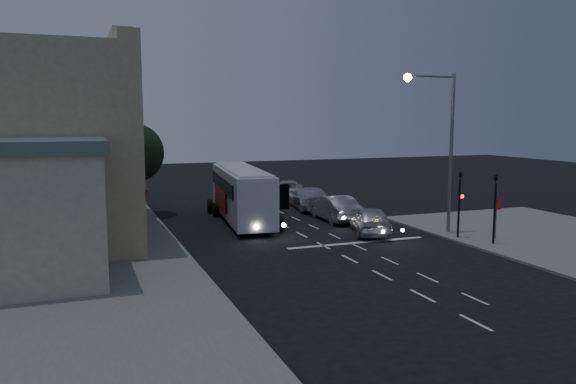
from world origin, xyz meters
name	(u,v)px	position (x,y,z in m)	size (l,w,h in m)	color
ground	(340,254)	(0.00, 0.00, 0.00)	(120.00, 120.00, 0.00)	black
sidewalk_far	(59,241)	(-13.00, 8.00, 0.06)	(12.00, 50.00, 0.12)	slate
road_markings	(335,239)	(1.29, 3.31, 0.00)	(8.00, 30.55, 0.01)	silver
tour_bus	(242,192)	(-2.01, 10.39, 1.88)	(3.67, 11.57, 3.49)	white
car_suv	(370,220)	(3.77, 3.80, 0.81)	(1.92, 4.76, 1.62)	#B7B9C0
car_sedan_a	(334,208)	(3.72, 8.47, 0.83)	(1.76, 5.05, 1.66)	#B1B2BB
car_sedan_b	(310,198)	(4.06, 13.38, 0.82)	(2.30, 5.65, 1.64)	silver
car_sedan_c	(288,190)	(4.36, 18.69, 0.79)	(2.62, 5.69, 1.58)	#BEBEBE
traffic_signal_main	(460,196)	(7.60, 0.78, 2.42)	(0.25, 0.35, 4.10)	black
traffic_signal_side	(495,200)	(8.30, -1.20, 2.42)	(0.18, 0.15, 4.10)	black
regulatory_sign	(497,212)	(9.30, -0.24, 1.60)	(0.45, 0.12, 2.20)	slate
streetlight	(442,135)	(7.34, 2.20, 5.73)	(3.32, 0.44, 9.00)	slate
main_building	(34,147)	(-13.96, 8.00, 5.16)	(10.12, 12.00, 11.00)	#9C8C6E
low_building_south	(8,213)	(-14.50, -0.50, 3.00)	(7.40, 5.40, 5.70)	#A09383
low_building_north	(53,163)	(-13.50, 20.00, 3.39)	(9.40, 9.40, 6.50)	#A09383
street_tree	(134,150)	(-8.21, 15.02, 4.50)	(4.00, 4.00, 6.20)	black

